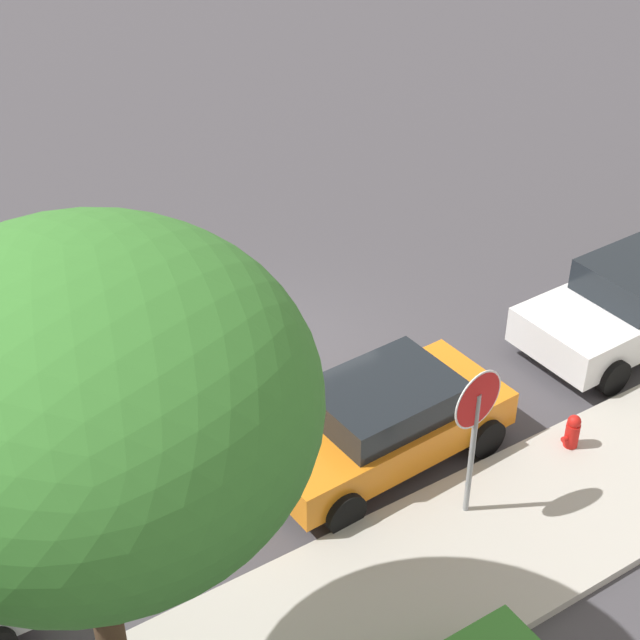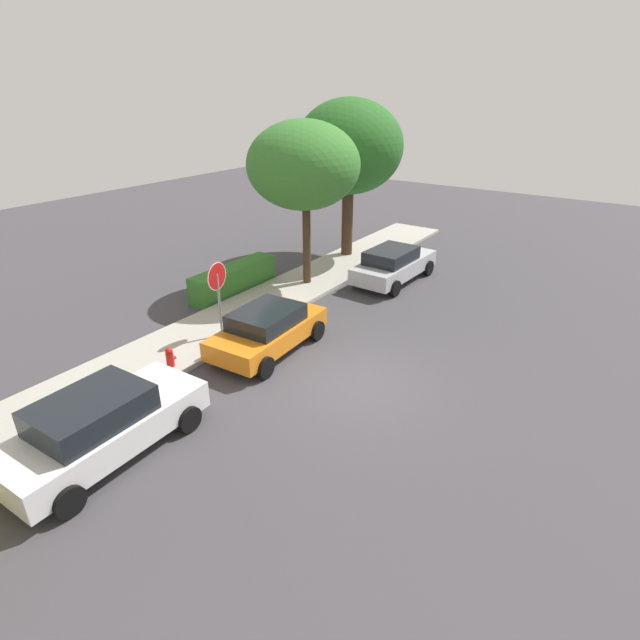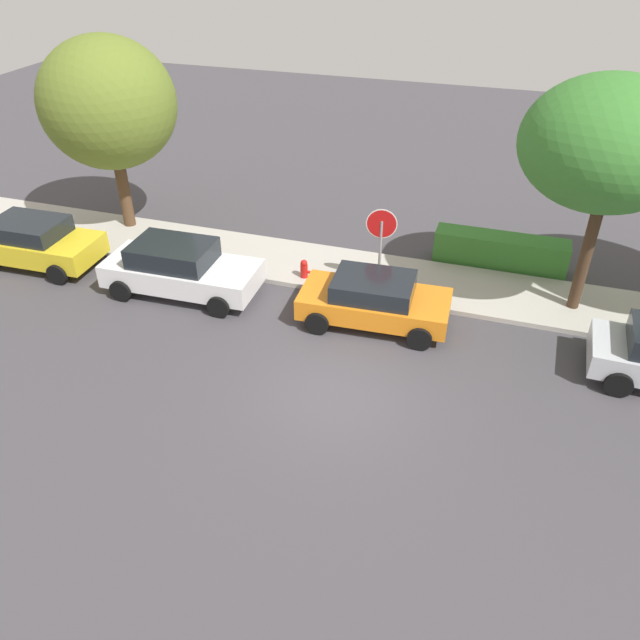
# 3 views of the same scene
# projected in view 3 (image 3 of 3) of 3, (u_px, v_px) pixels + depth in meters

# --- Properties ---
(ground_plane) EXTENTS (60.00, 60.00, 0.00)m
(ground_plane) POSITION_uv_depth(u_px,v_px,m) (338.00, 392.00, 14.59)
(ground_plane) COLOR #423F44
(sidewalk_curb) EXTENTS (32.00, 2.64, 0.14)m
(sidewalk_curb) POSITION_uv_depth(u_px,v_px,m) (389.00, 278.00, 18.84)
(sidewalk_curb) COLOR #B2ADA3
(sidewalk_curb) RESTS_ON ground_plane
(stop_sign) EXTENTS (0.87, 0.13, 2.57)m
(stop_sign) POSITION_uv_depth(u_px,v_px,m) (381.00, 235.00, 17.40)
(stop_sign) COLOR gray
(stop_sign) RESTS_ON ground_plane
(parked_car_orange) EXTENTS (4.05, 2.16, 1.37)m
(parked_car_orange) POSITION_uv_depth(u_px,v_px,m) (374.00, 300.00, 16.60)
(parked_car_orange) COLOR orange
(parked_car_orange) RESTS_ON ground_plane
(parked_car_white) EXTENTS (4.49, 2.14, 1.54)m
(parked_car_white) POSITION_uv_depth(u_px,v_px,m) (180.00, 268.00, 17.88)
(parked_car_white) COLOR white
(parked_car_white) RESTS_ON ground_plane
(parked_car_yellow) EXTENTS (4.22, 2.12, 1.47)m
(parked_car_yellow) POSITION_uv_depth(u_px,v_px,m) (32.00, 242.00, 19.31)
(parked_car_yellow) COLOR yellow
(parked_car_yellow) RESTS_ON ground_plane
(street_tree_near_corner) EXTENTS (4.26, 4.26, 6.29)m
(street_tree_near_corner) POSITION_uv_depth(u_px,v_px,m) (108.00, 104.00, 19.55)
(street_tree_near_corner) COLOR #513823
(street_tree_near_corner) RESTS_ON ground_plane
(street_tree_mid_block) EXTENTS (4.17, 4.17, 6.34)m
(street_tree_mid_block) POSITION_uv_depth(u_px,v_px,m) (607.00, 144.00, 14.86)
(street_tree_mid_block) COLOR #422D1E
(street_tree_mid_block) RESTS_ON ground_plane
(fire_hydrant) EXTENTS (0.30, 0.22, 0.72)m
(fire_hydrant) POSITION_uv_depth(u_px,v_px,m) (304.00, 271.00, 18.62)
(fire_hydrant) COLOR red
(fire_hydrant) RESTS_ON ground_plane
(front_yard_hedge) EXTENTS (4.01, 0.87, 1.04)m
(front_yard_hedge) POSITION_uv_depth(u_px,v_px,m) (500.00, 252.00, 19.28)
(front_yard_hedge) COLOR #387A2D
(front_yard_hedge) RESTS_ON ground_plane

